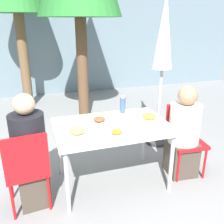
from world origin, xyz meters
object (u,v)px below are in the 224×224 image
object	(u,v)px
bottle	(123,105)
chair_left	(27,166)
closed_umbrella	(164,43)
person_right	(184,135)
person_left	(30,155)
drinking_cup	(134,121)
chair_right	(184,134)
salad_bowl	(143,127)

from	to	relation	value
bottle	chair_left	bearing A→B (deg)	-156.10
closed_umbrella	person_right	bearing A→B (deg)	-97.55
person_left	drinking_cup	world-z (taller)	person_left
person_left	drinking_cup	bearing A→B (deg)	-5.31
chair_right	closed_umbrella	size ratio (longest dim) A/B	0.40
person_right	chair_right	bearing A→B (deg)	-121.87
chair_left	chair_right	size ratio (longest dim) A/B	1.00
person_right	closed_umbrella	size ratio (longest dim) A/B	0.52
person_right	person_left	bearing A→B (deg)	5.66
person_right	bottle	world-z (taller)	person_right
chair_left	chair_right	distance (m)	1.85
chair_left	salad_bowl	distance (m)	1.21
person_left	salad_bowl	distance (m)	1.17
person_left	salad_bowl	world-z (taller)	person_left
closed_umbrella	salad_bowl	bearing A→B (deg)	-125.97
person_left	person_right	xyz separation A→B (m)	(1.74, 0.02, -0.04)
chair_left	closed_umbrella	size ratio (longest dim) A/B	0.40
closed_umbrella	bottle	bearing A→B (deg)	-150.17
closed_umbrella	drinking_cup	world-z (taller)	closed_umbrella
drinking_cup	person_right	bearing A→B (deg)	-0.08
chair_right	person_left	bearing A→B (deg)	8.05
person_left	closed_umbrella	world-z (taller)	closed_umbrella
chair_right	drinking_cup	size ratio (longest dim) A/B	9.08
person_right	bottle	xyz separation A→B (m)	(-0.63, 0.41, 0.31)
bottle	drinking_cup	xyz separation A→B (m)	(-0.02, -0.41, -0.05)
chair_right	bottle	distance (m)	0.83
person_left	chair_right	world-z (taller)	person_left
person_left	chair_right	size ratio (longest dim) A/B	1.39
chair_right	person_right	bearing A→B (deg)	58.13
closed_umbrella	chair_right	bearing A→B (deg)	-94.04
drinking_cup	salad_bowl	distance (m)	0.15
chair_right	person_right	size ratio (longest dim) A/B	0.76
bottle	salad_bowl	distance (m)	0.56
chair_right	person_right	world-z (taller)	person_right
chair_left	closed_umbrella	bearing A→B (deg)	20.13
person_left	drinking_cup	distance (m)	1.12
chair_right	salad_bowl	size ratio (longest dim) A/B	4.52
person_right	salad_bowl	world-z (taller)	person_right
chair_left	salad_bowl	xyz separation A→B (m)	(1.18, -0.04, 0.27)
chair_left	person_left	size ratio (longest dim) A/B	0.72
drinking_cup	closed_umbrella	bearing A→B (deg)	47.74
chair_left	bottle	bearing A→B (deg)	17.75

